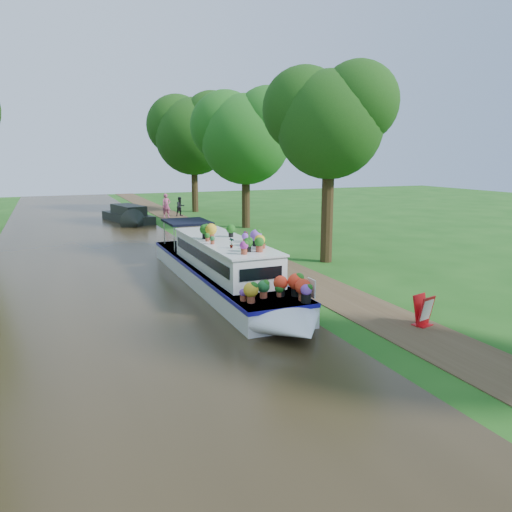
# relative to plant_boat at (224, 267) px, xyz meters

# --- Properties ---
(ground) EXTENTS (100.00, 100.00, 0.00)m
(ground) POSITION_rel_plant_boat_xyz_m (2.25, -0.12, -0.85)
(ground) COLOR #184D13
(ground) RESTS_ON ground
(canal_water) EXTENTS (10.00, 100.00, 0.02)m
(canal_water) POSITION_rel_plant_boat_xyz_m (-3.75, -0.12, -0.84)
(canal_water) COLOR black
(canal_water) RESTS_ON ground
(towpath) EXTENTS (2.20, 100.00, 0.03)m
(towpath) POSITION_rel_plant_boat_xyz_m (3.45, -0.12, -0.84)
(towpath) COLOR #453420
(towpath) RESTS_ON ground
(plant_boat) EXTENTS (2.29, 13.52, 2.23)m
(plant_boat) POSITION_rel_plant_boat_xyz_m (0.00, 0.00, 0.00)
(plant_boat) COLOR white
(plant_boat) RESTS_ON canal_water
(tree_near_overhang) EXTENTS (5.52, 5.28, 8.99)m
(tree_near_overhang) POSITION_rel_plant_boat_xyz_m (6.04, 2.94, 5.75)
(tree_near_overhang) COLOR black
(tree_near_overhang) RESTS_ON ground
(tree_near_mid) EXTENTS (6.90, 6.60, 9.40)m
(tree_near_mid) POSITION_rel_plant_boat_xyz_m (6.73, 14.96, 5.58)
(tree_near_mid) COLOR black
(tree_near_mid) RESTS_ON ground
(tree_near_far) EXTENTS (7.59, 7.26, 10.30)m
(tree_near_far) POSITION_rel_plant_boat_xyz_m (6.23, 25.97, 6.20)
(tree_near_far) COLOR black
(tree_near_far) RESTS_ON ground
(second_boat) EXTENTS (3.20, 6.97, 1.28)m
(second_boat) POSITION_rel_plant_boat_xyz_m (-0.34, 20.77, -0.33)
(second_boat) COLOR black
(second_boat) RESTS_ON canal_water
(sandwich_board) EXTENTS (0.60, 0.57, 0.90)m
(sandwich_board) POSITION_rel_plant_boat_xyz_m (4.02, -6.10, -0.42)
(sandwich_board) COLOR #BA0D13
(sandwich_board) RESTS_ON towpath
(pedestrian_pink) EXTENTS (0.74, 0.53, 1.91)m
(pedestrian_pink) POSITION_rel_plant_boat_xyz_m (2.89, 22.39, 0.13)
(pedestrian_pink) COLOR #D15679
(pedestrian_pink) RESTS_ON towpath
(pedestrian_dark) EXTENTS (0.89, 0.77, 1.57)m
(pedestrian_dark) POSITION_rel_plant_boat_xyz_m (4.15, 22.91, -0.04)
(pedestrian_dark) COLOR black
(pedestrian_dark) RESTS_ON towpath
(verge_plant) EXTENTS (0.48, 0.43, 0.47)m
(verge_plant) POSITION_rel_plant_boat_xyz_m (2.30, 4.88, -0.62)
(verge_plant) COLOR #1F6728
(verge_plant) RESTS_ON ground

